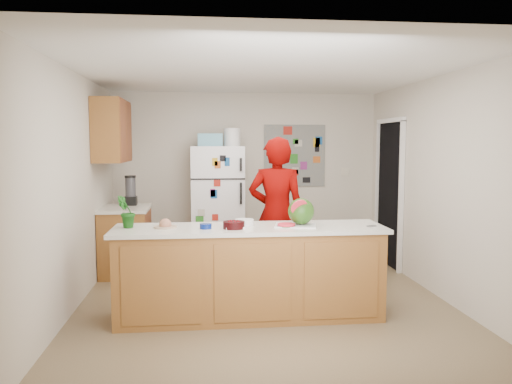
{
  "coord_description": "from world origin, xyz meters",
  "views": [
    {
      "loc": [
        -0.65,
        -5.35,
        1.74
      ],
      "look_at": [
        -0.06,
        0.2,
        1.2
      ],
      "focal_mm": 35.0,
      "sensor_mm": 36.0,
      "label": 1
    }
  ],
  "objects": [
    {
      "name": "doorway",
      "position": [
        1.99,
        1.45,
        1.02
      ],
      "size": [
        0.03,
        0.85,
        2.04
      ],
      "primitive_type": "cube",
      "color": "black",
      "rests_on": "ground"
    },
    {
      "name": "cherry_bowl",
      "position": [
        -0.36,
        -0.59,
        0.96
      ],
      "size": [
        0.23,
        0.23,
        0.07
      ],
      "primitive_type": "cylinder",
      "rotation": [
        0.0,
        0.0,
        0.11
      ],
      "color": "black",
      "rests_on": "peninsula_top"
    },
    {
      "name": "fridge_top_bin",
      "position": [
        -0.55,
        1.88,
        1.79
      ],
      "size": [
        0.35,
        0.28,
        0.18
      ],
      "primitive_type": "cube",
      "color": "#5999B2",
      "rests_on": "refrigerator"
    },
    {
      "name": "wall_back",
      "position": [
        0.0,
        2.26,
        1.25
      ],
      "size": [
        4.0,
        0.02,
        2.5
      ],
      "primitive_type": "cube",
      "color": "beige",
      "rests_on": "ground"
    },
    {
      "name": "floor",
      "position": [
        0.0,
        0.0,
        -0.01
      ],
      "size": [
        4.0,
        4.5,
        0.02
      ],
      "primitive_type": "cube",
      "color": "brown",
      "rests_on": "ground"
    },
    {
      "name": "plate",
      "position": [
        -1.03,
        -0.47,
        0.93
      ],
      "size": [
        0.28,
        0.28,
        0.02
      ],
      "primitive_type": "cylinder",
      "rotation": [
        0.0,
        0.0,
        0.33
      ],
      "color": "beige",
      "rests_on": "peninsula_top"
    },
    {
      "name": "person",
      "position": [
        0.2,
        0.36,
        0.91
      ],
      "size": [
        0.74,
        0.57,
        1.82
      ],
      "primitive_type": "imported",
      "rotation": [
        0.0,
        0.0,
        2.93
      ],
      "color": "#630100",
      "rests_on": "floor"
    },
    {
      "name": "wall_left",
      "position": [
        -2.01,
        0.0,
        1.25
      ],
      "size": [
        0.02,
        4.5,
        2.5
      ],
      "primitive_type": "cube",
      "color": "beige",
      "rests_on": "ground"
    },
    {
      "name": "peninsula_top",
      "position": [
        -0.2,
        -0.5,
        0.9
      ],
      "size": [
        2.68,
        0.7,
        0.04
      ],
      "primitive_type": "cube",
      "color": "silver",
      "rests_on": "peninsula_base"
    },
    {
      "name": "cutting_board",
      "position": [
        0.26,
        -0.5,
        0.93
      ],
      "size": [
        0.46,
        0.38,
        0.01
      ],
      "primitive_type": "cube",
      "rotation": [
        0.0,
        0.0,
        -0.22
      ],
      "color": "silver",
      "rests_on": "peninsula_top"
    },
    {
      "name": "blender_appliance",
      "position": [
        -1.64,
        1.55,
        1.09
      ],
      "size": [
        0.14,
        0.14,
        0.38
      ],
      "primitive_type": "cylinder",
      "color": "black",
      "rests_on": "side_counter_top"
    },
    {
      "name": "wall_right",
      "position": [
        2.01,
        0.0,
        1.25
      ],
      "size": [
        0.02,
        4.5,
        2.5
      ],
      "primitive_type": "cube",
      "color": "beige",
      "rests_on": "ground"
    },
    {
      "name": "watermelon",
      "position": [
        0.32,
        -0.48,
        1.06
      ],
      "size": [
        0.26,
        0.26,
        0.26
      ],
      "primitive_type": "sphere",
      "color": "#1F5412",
      "rests_on": "cutting_board"
    },
    {
      "name": "side_counter_top",
      "position": [
        -1.69,
        1.35,
        0.88
      ],
      "size": [
        0.64,
        0.84,
        0.04
      ],
      "primitive_type": "cube",
      "color": "silver",
      "rests_on": "side_counter_base"
    },
    {
      "name": "potted_plant",
      "position": [
        -1.4,
        -0.45,
        1.08
      ],
      "size": [
        0.22,
        0.22,
        0.32
      ],
      "primitive_type": "imported",
      "rotation": [
        0.0,
        0.0,
        3.77
      ],
      "color": "#173E0F",
      "rests_on": "peninsula_top"
    },
    {
      "name": "cobalt_bowl",
      "position": [
        -0.63,
        -0.57,
        0.95
      ],
      "size": [
        0.15,
        0.15,
        0.05
      ],
      "primitive_type": "cylinder",
      "rotation": [
        0.0,
        0.0,
        0.35
      ],
      "color": "navy",
      "rests_on": "peninsula_top"
    },
    {
      "name": "upper_cabinets",
      "position": [
        -1.82,
        1.3,
        1.9
      ],
      "size": [
        0.35,
        1.0,
        0.8
      ],
      "primitive_type": "cube",
      "color": "brown",
      "rests_on": "wall_left"
    },
    {
      "name": "refrigerator",
      "position": [
        -0.45,
        1.88,
        0.85
      ],
      "size": [
        0.75,
        0.7,
        1.7
      ],
      "primitive_type": "cube",
      "color": "silver",
      "rests_on": "floor"
    },
    {
      "name": "white_bowl",
      "position": [
        -0.25,
        -0.41,
        0.95
      ],
      "size": [
        0.23,
        0.23,
        0.06
      ],
      "primitive_type": "cylinder",
      "rotation": [
        0.0,
        0.0,
        -0.22
      ],
      "color": "silver",
      "rests_on": "peninsula_top"
    },
    {
      "name": "ceiling",
      "position": [
        0.0,
        0.0,
        2.51
      ],
      "size": [
        4.0,
        4.5,
        0.02
      ],
      "primitive_type": "cube",
      "color": "white",
      "rests_on": "wall_back"
    },
    {
      "name": "paper_towel",
      "position": [
        -0.35,
        -0.58,
        0.93
      ],
      "size": [
        0.2,
        0.18,
        0.02
      ],
      "primitive_type": "cube",
      "rotation": [
        0.0,
        0.0,
        0.08
      ],
      "color": "white",
      "rests_on": "peninsula_top"
    },
    {
      "name": "side_counter_base",
      "position": [
        -1.69,
        1.35,
        0.43
      ],
      "size": [
        0.6,
        0.8,
        0.86
      ],
      "primitive_type": "cube",
      "color": "brown",
      "rests_on": "floor"
    },
    {
      "name": "keys",
      "position": [
        1.0,
        -0.62,
        0.93
      ],
      "size": [
        0.1,
        0.07,
        0.01
      ],
      "primitive_type": "cube",
      "rotation": [
        0.0,
        0.0,
        0.36
      ],
      "color": "gray",
      "rests_on": "peninsula_top"
    },
    {
      "name": "watermelon_slice",
      "position": [
        0.16,
        -0.55,
        0.94
      ],
      "size": [
        0.17,
        0.17,
        0.02
      ],
      "primitive_type": "cylinder",
      "color": "red",
      "rests_on": "cutting_board"
    },
    {
      "name": "peninsula_base",
      "position": [
        -0.2,
        -0.5,
        0.44
      ],
      "size": [
        2.6,
        0.62,
        0.88
      ],
      "primitive_type": "cube",
      "color": "brown",
      "rests_on": "floor"
    },
    {
      "name": "photo_collage",
      "position": [
        0.75,
        2.24,
        1.55
      ],
      "size": [
        0.95,
        0.01,
        0.95
      ],
      "primitive_type": "cube",
      "color": "slate",
      "rests_on": "wall_back"
    }
  ]
}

